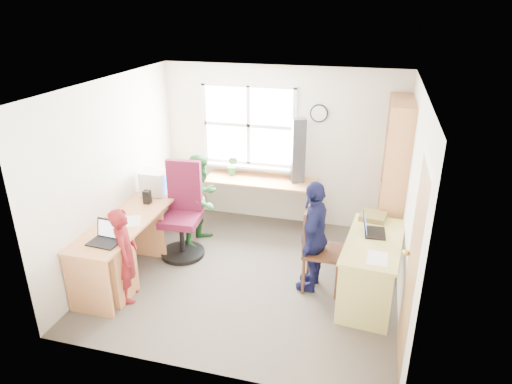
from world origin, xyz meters
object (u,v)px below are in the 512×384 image
wooden_chair (317,245)px  potted_plant (233,166)px  laptop_left (107,237)px  l_desk (144,241)px  right_desk (372,256)px  swivel_chair (183,216)px  crt_monitor (155,183)px  person_navy (314,236)px  person_green (202,199)px  person_red (125,255)px  cd_tower (298,151)px  bookshelf (393,182)px  laptop_right (371,229)px

wooden_chair → potted_plant: size_ratio=3.39×
laptop_left → l_desk: bearing=83.0°
right_desk → potted_plant: bearing=149.7°
wooden_chair → laptop_left: (-2.24, -0.84, 0.24)m
swivel_chair → crt_monitor: bearing=154.6°
l_desk → person_navy: bearing=6.9°
swivel_chair → person_green: 0.40m
l_desk → right_desk: right_desk is taller
right_desk → person_green: bearing=167.6°
swivel_chair → person_red: swivel_chair is taller
right_desk → wooden_chair: bearing=-177.9°
potted_plant → cd_tower: bearing=-0.0°
bookshelf → crt_monitor: 3.23m
right_desk → person_red: bearing=-159.0°
swivel_chair → laptop_right: (2.46, -0.24, 0.25)m
laptop_right → person_green: size_ratio=0.25×
l_desk → laptop_left: laptop_left is taller
crt_monitor → laptop_left: crt_monitor is taller
laptop_left → bookshelf: bearing=38.3°
crt_monitor → person_green: (0.60, 0.19, -0.27)m
right_desk → person_red: size_ratio=1.18×
right_desk → swivel_chair: 2.54m
right_desk → bookshelf: 1.34m
laptop_left → cd_tower: bearing=58.3°
wooden_chair → crt_monitor: (-2.32, 0.53, 0.35)m
l_desk → right_desk: size_ratio=2.18×
right_desk → crt_monitor: size_ratio=3.84×
crt_monitor → person_navy: size_ratio=0.26×
cd_tower → person_red: (-1.55, -2.31, -0.65)m
person_red → l_desk: bearing=-16.7°
laptop_right → potted_plant: bearing=53.2°
person_green → person_navy: 1.84m
laptop_right → cd_tower: cd_tower is taller
laptop_right → right_desk: bearing=-166.7°
laptop_left → cd_tower: size_ratio=0.38×
l_desk → crt_monitor: 0.94m
wooden_chair → potted_plant: 2.17m
person_navy → crt_monitor: bearing=-97.5°
right_desk → crt_monitor: 3.05m
potted_plant → person_green: bearing=-104.6°
right_desk → laptop_right: size_ratio=4.05×
wooden_chair → laptop_right: size_ratio=3.14×
wooden_chair → potted_plant: potted_plant is taller
laptop_left → swivel_chair: bearing=77.0°
person_green → person_navy: size_ratio=0.95×
l_desk → person_green: person_green is taller
right_desk → wooden_chair: (-0.65, 0.04, 0.02)m
swivel_chair → bookshelf: bearing=12.7°
laptop_left → person_navy: size_ratio=0.26×
wooden_chair → person_red: bearing=-159.3°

